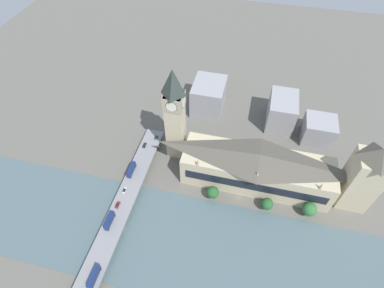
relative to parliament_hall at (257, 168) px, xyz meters
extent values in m
plane|color=#605E56|center=(-16.60, 8.00, -14.03)|extent=(600.00, 600.00, 0.00)
cube|color=#4C6066|center=(-54.32, 8.00, -13.88)|extent=(63.43, 360.00, 0.30)
cube|color=#C1B28E|center=(0.06, 0.00, -2.59)|extent=(27.32, 96.56, 22.89)
cube|color=black|center=(-13.75, 0.00, -1.44)|extent=(0.40, 88.83, 6.87)
pyramid|color=#514C42|center=(0.06, 0.00, 11.52)|extent=(26.77, 94.63, 5.34)
cone|color=tan|center=(-12.60, -36.69, 11.35)|extent=(2.20, 2.20, 5.00)
cone|color=tan|center=(-12.60, 0.00, 11.35)|extent=(2.20, 2.20, 5.00)
cone|color=tan|center=(-12.60, 36.69, 11.35)|extent=(2.20, 2.20, 5.00)
cube|color=#C1B28E|center=(12.57, 58.02, 13.31)|extent=(11.48, 11.48, 54.68)
cube|color=tan|center=(12.57, 58.02, 35.48)|extent=(12.17, 12.17, 10.34)
cylinder|color=black|center=(6.65, 58.02, 35.48)|extent=(0.50, 7.52, 7.52)
cylinder|color=silver|center=(6.53, 58.02, 35.48)|extent=(0.62, 6.97, 6.97)
cylinder|color=black|center=(18.49, 58.02, 35.48)|extent=(0.50, 7.52, 7.52)
cylinder|color=silver|center=(18.60, 58.02, 35.48)|extent=(0.62, 6.97, 6.97)
cylinder|color=black|center=(12.57, 52.10, 35.48)|extent=(7.52, 0.50, 7.52)
cylinder|color=silver|center=(12.57, 51.99, 35.48)|extent=(6.97, 0.62, 6.97)
cylinder|color=black|center=(12.57, 63.94, 35.48)|extent=(7.52, 0.50, 7.52)
cylinder|color=silver|center=(12.57, 64.06, 35.48)|extent=(6.97, 0.62, 6.97)
pyramid|color=#2D3833|center=(12.57, 58.02, 49.59)|extent=(11.71, 11.71, 17.89)
cube|color=#C1B28E|center=(0.06, -61.25, 7.34)|extent=(17.95, 17.95, 42.75)
pyramid|color=#514C42|center=(0.06, -61.25, 32.76)|extent=(17.95, 17.95, 8.08)
cube|color=slate|center=(-54.32, 78.36, -11.95)|extent=(3.00, 11.21, 4.15)
cube|color=slate|center=(1.29, 78.36, -11.95)|extent=(3.00, 11.21, 4.15)
cube|color=gray|center=(-54.32, 78.36, -9.28)|extent=(158.87, 13.19, 1.20)
cube|color=navy|center=(-86.26, 75.38, -7.29)|extent=(11.62, 2.59, 1.94)
cube|color=black|center=(-86.26, 75.38, -6.90)|extent=(10.46, 2.65, 0.85)
cube|color=navy|center=(-86.26, 75.38, -5.18)|extent=(11.39, 2.59, 2.28)
cube|color=black|center=(-86.26, 75.38, -5.07)|extent=(10.46, 2.65, 1.09)
cube|color=navy|center=(-86.26, 75.38, -3.96)|extent=(11.27, 2.46, 0.16)
cylinder|color=black|center=(-81.29, 74.20, -8.15)|extent=(1.05, 0.28, 1.05)
cylinder|color=black|center=(-81.29, 76.56, -8.15)|extent=(1.05, 0.28, 1.05)
cylinder|color=black|center=(-91.13, 76.56, -8.15)|extent=(1.05, 0.28, 1.05)
cube|color=navy|center=(-16.22, 81.65, -7.24)|extent=(11.32, 2.43, 2.05)
cube|color=black|center=(-16.22, 81.65, -6.83)|extent=(10.19, 2.49, 0.90)
cube|color=navy|center=(-16.22, 81.65, -5.02)|extent=(11.09, 2.43, 2.40)
cube|color=black|center=(-16.22, 81.65, -4.90)|extent=(10.19, 2.49, 1.15)
cube|color=navy|center=(-16.22, 81.65, -3.74)|extent=(10.98, 2.31, 0.16)
cylinder|color=black|center=(-11.38, 80.55, -8.16)|extent=(1.03, 0.28, 1.03)
cylinder|color=black|center=(-11.38, 82.75, -8.16)|extent=(1.03, 0.28, 1.03)
cylinder|color=black|center=(-20.95, 80.55, -8.16)|extent=(1.03, 0.28, 1.03)
cylinder|color=black|center=(-20.95, 82.75, -8.16)|extent=(1.03, 0.28, 1.03)
cube|color=navy|center=(-54.52, 80.68, -7.24)|extent=(11.01, 2.48, 2.02)
cube|color=black|center=(-54.52, 80.68, -6.83)|extent=(9.91, 2.54, 0.89)
cube|color=navy|center=(-54.52, 80.68, -5.04)|extent=(10.79, 2.48, 2.37)
cube|color=black|center=(-54.52, 80.68, -4.93)|extent=(9.91, 2.54, 1.14)
cube|color=navy|center=(-54.52, 80.68, -3.78)|extent=(10.68, 2.36, 0.16)
cylinder|color=black|center=(-49.87, 79.55, -8.14)|extent=(1.08, 0.28, 1.08)
cylinder|color=black|center=(-49.87, 81.81, -8.14)|extent=(1.08, 0.28, 1.08)
cylinder|color=black|center=(-59.06, 79.55, -8.14)|extent=(1.08, 0.28, 1.08)
cylinder|color=black|center=(-59.06, 81.81, -8.14)|extent=(1.08, 0.28, 1.08)
cube|color=black|center=(8.16, 81.29, -8.14)|extent=(4.56, 1.84, 0.60)
cube|color=black|center=(8.02, 81.29, -7.61)|extent=(2.37, 1.66, 0.46)
cylinder|color=black|center=(9.98, 80.46, -8.35)|extent=(0.65, 0.22, 0.65)
cylinder|color=black|center=(9.98, 82.12, -8.35)|extent=(0.65, 0.22, 0.65)
cylinder|color=black|center=(6.33, 80.46, -8.35)|extent=(0.65, 0.22, 0.65)
cylinder|color=black|center=(6.33, 82.12, -8.35)|extent=(0.65, 0.22, 0.65)
cube|color=maroon|center=(-42.54, 80.91, -8.09)|extent=(4.74, 1.90, 0.68)
cube|color=black|center=(-42.69, 80.91, -7.54)|extent=(2.47, 1.71, 0.43)
cylinder|color=black|center=(-40.64, 80.05, -8.34)|extent=(0.67, 0.22, 0.67)
cylinder|color=black|center=(-40.64, 81.77, -8.34)|extent=(0.67, 0.22, 0.67)
cylinder|color=black|center=(-44.45, 80.05, -8.34)|extent=(0.67, 0.22, 0.67)
cylinder|color=black|center=(-44.45, 81.77, -8.34)|extent=(0.67, 0.22, 0.67)
cube|color=#2D5638|center=(17.44, 75.42, -8.14)|extent=(3.82, 1.83, 0.57)
cube|color=black|center=(17.33, 75.42, -7.59)|extent=(1.99, 1.65, 0.52)
cylinder|color=black|center=(18.86, 74.60, -8.33)|extent=(0.70, 0.22, 0.70)
cylinder|color=black|center=(18.86, 76.24, -8.33)|extent=(0.70, 0.22, 0.70)
cylinder|color=black|center=(16.02, 74.60, -8.33)|extent=(0.70, 0.22, 0.70)
cylinder|color=black|center=(16.02, 76.24, -8.33)|extent=(0.70, 0.22, 0.70)
cube|color=silver|center=(-31.74, 80.68, -8.08)|extent=(4.50, 1.74, 0.72)
cube|color=black|center=(-31.88, 80.68, -7.51)|extent=(2.34, 1.57, 0.42)
cylinder|color=black|center=(-29.96, 79.90, -8.34)|extent=(0.67, 0.22, 0.67)
cylinder|color=black|center=(-29.96, 81.46, -8.34)|extent=(0.67, 0.22, 0.67)
cylinder|color=black|center=(-33.52, 79.90, -8.34)|extent=(0.67, 0.22, 0.67)
cylinder|color=black|center=(-33.52, 81.46, -8.34)|extent=(0.67, 0.22, 0.67)
cube|color=#939399|center=(65.24, 45.37, -1.24)|extent=(30.48, 25.01, 25.58)
cube|color=#939399|center=(61.78, -13.60, -1.77)|extent=(30.38, 20.51, 24.52)
cube|color=#939399|center=(50.23, -41.82, -4.37)|extent=(20.92, 22.39, 19.33)
cylinder|color=brown|center=(-19.78, -9.69, -12.63)|extent=(0.70, 0.70, 2.81)
sphere|color=#235628|center=(-19.78, -9.69, -7.98)|extent=(7.64, 7.64, 7.64)
cylinder|color=brown|center=(-20.06, 24.88, -12.36)|extent=(0.70, 0.70, 3.34)
sphere|color=#235628|center=(-20.06, 24.88, -7.27)|extent=(8.07, 8.07, 8.07)
cylinder|color=brown|center=(-17.78, -35.20, -12.54)|extent=(0.70, 0.70, 2.97)
sphere|color=#2D6633|center=(-17.78, -35.20, -7.28)|extent=(8.90, 8.90, 8.90)
camera|label=1|loc=(-123.09, 13.46, 157.36)|focal=28.00mm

